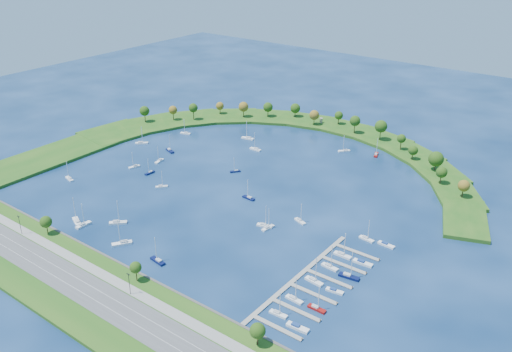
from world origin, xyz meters
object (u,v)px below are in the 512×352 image
Objects in this scene: moored_boat_5 at (235,171)px; docked_boat_4 at (314,280)px; moored_boat_17 at (162,186)px; moored_boat_15 at (159,160)px; docked_boat_2 at (294,299)px; dock_system at (312,282)px; docked_boat_11 at (386,245)px; moored_boat_8 at (265,225)px; docked_boat_10 at (367,238)px; moored_boat_19 at (300,221)px; docked_boat_6 at (330,266)px; docked_boat_7 at (349,276)px; moored_boat_12 at (122,243)px; moored_boat_20 at (158,260)px; moored_boat_6 at (268,227)px; moored_boat_16 at (77,221)px; moored_boat_2 at (69,178)px; moored_boat_4 at (344,150)px; docked_boat_1 at (297,327)px; moored_boat_21 at (118,222)px; docked_boat_3 at (317,308)px; moored_boat_11 at (248,138)px; moored_boat_7 at (376,154)px; moored_boat_0 at (256,149)px; docked_boat_5 at (334,291)px; harbor_tower at (321,120)px; moored_boat_18 at (134,166)px; moored_boat_1 at (249,197)px; moored_boat_13 at (170,150)px; moored_boat_3 at (186,133)px; docked_boat_0 at (278,313)px; docked_boat_9 at (363,263)px; moored_boat_10 at (142,143)px; moored_boat_14 at (83,224)px; moored_boat_9 at (150,172)px.

moored_boat_5 is 121.05m from docked_boat_4.
moored_boat_15 is at bearing 87.94° from moored_boat_17.
docked_boat_2 is (120.56, -41.51, 0.03)m from moored_boat_17.
docked_boat_11 is (12.58, 47.04, 0.28)m from dock_system.
moored_boat_8 is 51.61m from docked_boat_10.
moored_boat_19 is at bearing -165.25° from docked_boat_10.
docked_boat_7 is (10.48, -1.44, 0.05)m from docked_boat_6.
moored_boat_12 is 24.70m from moored_boat_20.
moored_boat_6 is at bearing -50.85° from moored_boat_17.
moored_boat_5 is 72.15m from moored_boat_19.
moored_boat_12 is 0.99× the size of moored_boat_16.
moored_boat_8 is 1.06× the size of docked_boat_10.
docked_boat_4 is at bearing -166.36° from moored_boat_2.
moored_boat_20 reaches higher than moored_boat_4.
docked_boat_6 reaches higher than docked_boat_1.
moored_boat_21 is 1.15× the size of docked_boat_3.
moored_boat_7 is at bearing -173.30° from moored_boat_11.
moored_boat_11 is at bearing 160.90° from moored_boat_19.
docked_boat_11 is (123.52, -59.12, -0.29)m from moored_boat_0.
harbor_tower is at bearing 114.70° from docked_boat_5.
moored_boat_4 is 140.01m from moored_boat_18.
dock_system is at bearing 150.78° from moored_boat_1.
moored_boat_13 is 1.00× the size of moored_boat_20.
moored_boat_3 is 212.67m from docked_boat_0.
moored_boat_20 reaches higher than moored_boat_7.
moored_boat_16 reaches higher than moored_boat_5.
docked_boat_1 is (131.01, -55.14, -0.17)m from moored_boat_17.
moored_boat_6 is 67.22m from docked_boat_0.
moored_boat_17 is 78.29m from moored_boat_20.
moored_boat_7 is 0.89× the size of moored_boat_21.
docked_boat_2 is (107.82, 2.05, -0.05)m from moored_boat_21.
moored_boat_6 is at bearing -100.55° from moored_boat_19.
harbor_tower is 150.75m from moored_boat_17.
docked_boat_10 is (130.49, -73.15, -0.07)m from moored_boat_11.
docked_boat_6 reaches higher than docked_boat_9.
moored_boat_0 is 123.05m from moored_boat_21.
moored_boat_10 reaches higher than moored_boat_4.
moored_boat_6 is at bearing -55.91° from moored_boat_14.
docked_boat_2 reaches higher than moored_boat_9.
moored_boat_19 is 35.96m from docked_boat_10.
docked_boat_0 reaches higher than docked_boat_5.
moored_boat_21 reaches higher than moored_boat_8.
moored_boat_20 is 1.50× the size of docked_boat_11.
moored_boat_8 is 0.86× the size of moored_boat_12.
docked_boat_10 is (-8.07, 33.25, -0.07)m from docked_boat_7.
moored_boat_20 is at bearing -158.64° from docked_boat_7.
docked_boat_6 reaches higher than moored_boat_1.
moored_boat_9 is 84.22m from moored_boat_11.
moored_boat_1 is 0.96× the size of moored_boat_8.
moored_boat_6 is 54.58m from docked_boat_7.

